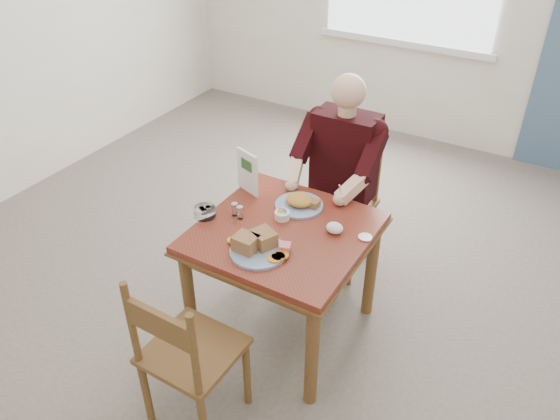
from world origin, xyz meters
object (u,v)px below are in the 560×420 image
Objects in this scene: diner at (340,165)px; chair_near at (187,355)px; table at (284,245)px; chair_far at (342,202)px; near_plate at (258,246)px; far_plate at (300,203)px.

chair_near is at bearing -92.83° from diner.
chair_far reaches higher than table.
near_plate is (-0.02, -1.03, 0.31)m from chair_far.
chair_far is at bearing 86.99° from far_plate.
near_plate is 0.48m from far_plate.
diner is 4.07× the size of near_plate.
far_plate is (-0.03, -0.47, -0.03)m from diner.
table is 0.97× the size of chair_near.
chair_far is (0.00, 0.80, -0.16)m from table.
table is 2.70× the size of near_plate.
far_plate is (-0.01, 0.48, -0.01)m from near_plate.
chair_near is (-0.07, -1.59, 0.00)m from chair_far.
chair_near reaches higher than table.
near_plate is (-0.02, -0.24, 0.15)m from table.
diner is 0.94m from near_plate.
near_plate reaches higher than table.
table is at bearing -83.00° from far_plate.
chair_far is 0.69× the size of diner.
far_plate is (-0.03, -0.56, 0.30)m from chair_far.
far_plate reaches higher than table.
table is at bearing 84.66° from chair_near.
diner is at bearing -89.99° from chair_far.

